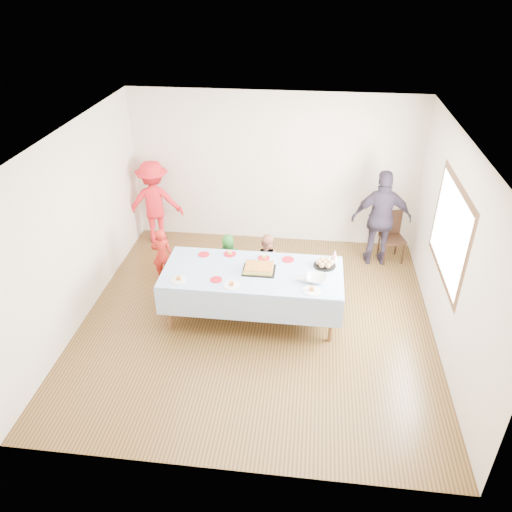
% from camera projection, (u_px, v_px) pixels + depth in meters
% --- Properties ---
extents(ground, '(5.00, 5.00, 0.00)m').
position_uv_depth(ground, '(257.00, 320.00, 7.26)').
color(ground, '#432C13').
rests_on(ground, ground).
extents(room_walls, '(5.04, 5.04, 2.72)m').
position_uv_depth(room_walls, '(261.00, 210.00, 6.34)').
color(room_walls, beige).
rests_on(room_walls, ground).
extents(party_table, '(2.50, 1.10, 0.78)m').
position_uv_depth(party_table, '(253.00, 275.00, 6.96)').
color(party_table, brown).
rests_on(party_table, ground).
extents(birthday_cake, '(0.45, 0.35, 0.08)m').
position_uv_depth(birthday_cake, '(259.00, 268.00, 6.93)').
color(birthday_cake, black).
rests_on(birthday_cake, party_table).
extents(rolls_tray, '(0.32, 0.32, 0.10)m').
position_uv_depth(rolls_tray, '(325.00, 264.00, 7.03)').
color(rolls_tray, black).
rests_on(rolls_tray, party_table).
extents(punch_bowl, '(0.28, 0.28, 0.07)m').
position_uv_depth(punch_bowl, '(316.00, 279.00, 6.71)').
color(punch_bowl, silver).
rests_on(punch_bowl, party_table).
extents(party_hat, '(0.10, 0.10, 0.16)m').
position_uv_depth(party_hat, '(335.00, 254.00, 7.17)').
color(party_hat, silver).
rests_on(party_hat, party_table).
extents(fork_pile, '(0.24, 0.18, 0.07)m').
position_uv_depth(fork_pile, '(303.00, 279.00, 6.71)').
color(fork_pile, white).
rests_on(fork_pile, party_table).
extents(plate_red_far_a, '(0.16, 0.16, 0.01)m').
position_uv_depth(plate_red_far_a, '(204.00, 254.00, 7.31)').
color(plate_red_far_a, red).
rests_on(plate_red_far_a, party_table).
extents(plate_red_far_b, '(0.18, 0.18, 0.01)m').
position_uv_depth(plate_red_far_b, '(230.00, 254.00, 7.33)').
color(plate_red_far_b, red).
rests_on(plate_red_far_b, party_table).
extents(plate_red_far_c, '(0.17, 0.17, 0.01)m').
position_uv_depth(plate_red_far_c, '(264.00, 258.00, 7.22)').
color(plate_red_far_c, red).
rests_on(plate_red_far_c, party_table).
extents(plate_red_far_d, '(0.18, 0.18, 0.01)m').
position_uv_depth(plate_red_far_d, '(288.00, 260.00, 7.19)').
color(plate_red_far_d, red).
rests_on(plate_red_far_d, party_table).
extents(plate_red_near, '(0.16, 0.16, 0.01)m').
position_uv_depth(plate_red_near, '(216.00, 280.00, 6.74)').
color(plate_red_near, red).
rests_on(plate_red_near, party_table).
extents(plate_white_left, '(0.21, 0.21, 0.01)m').
position_uv_depth(plate_white_left, '(179.00, 280.00, 6.74)').
color(plate_white_left, white).
rests_on(plate_white_left, party_table).
extents(plate_white_mid, '(0.23, 0.23, 0.01)m').
position_uv_depth(plate_white_mid, '(232.00, 285.00, 6.63)').
color(plate_white_mid, white).
rests_on(plate_white_mid, party_table).
extents(plate_white_right, '(0.24, 0.24, 0.01)m').
position_uv_depth(plate_white_right, '(312.00, 291.00, 6.52)').
color(plate_white_right, white).
rests_on(plate_white_right, party_table).
extents(dining_chair, '(0.46, 0.46, 0.87)m').
position_uv_depth(dining_chair, '(391.00, 233.00, 8.52)').
color(dining_chair, black).
rests_on(dining_chair, ground).
extents(toddler_left, '(0.36, 0.27, 0.91)m').
position_uv_depth(toddler_left, '(162.00, 255.00, 7.96)').
color(toddler_left, red).
rests_on(toddler_left, ground).
extents(toddler_mid, '(0.43, 0.31, 0.82)m').
position_uv_depth(toddler_mid, '(229.00, 258.00, 7.95)').
color(toddler_mid, '#236A23').
rests_on(toddler_mid, ground).
extents(toddler_right, '(0.52, 0.45, 0.92)m').
position_uv_depth(toddler_right, '(266.00, 261.00, 7.78)').
color(toddler_right, tan).
rests_on(toddler_right, ground).
extents(adult_left, '(1.07, 0.73, 1.53)m').
position_uv_depth(adult_left, '(155.00, 202.00, 8.92)').
color(adult_left, red).
rests_on(adult_left, ground).
extents(adult_right, '(1.00, 0.46, 1.67)m').
position_uv_depth(adult_right, '(381.00, 219.00, 8.21)').
color(adult_right, '#2E2635').
rests_on(adult_right, ground).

